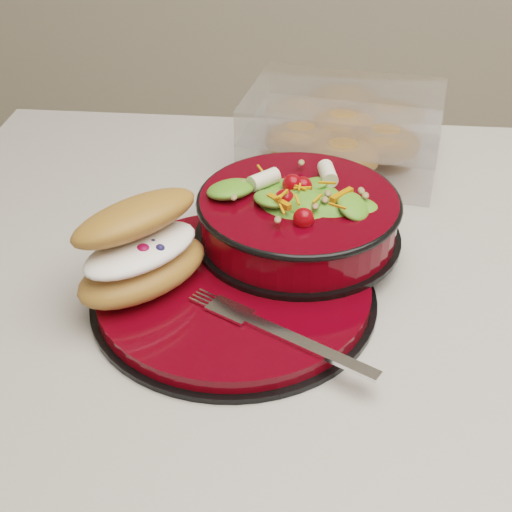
# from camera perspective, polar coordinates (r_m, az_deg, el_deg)

# --- Properties ---
(dinner_plate) EXTENTS (0.28, 0.28, 0.02)m
(dinner_plate) POSITION_cam_1_polar(r_m,az_deg,el_deg) (0.70, -1.72, -2.88)
(dinner_plate) COLOR black
(dinner_plate) RESTS_ON island_counter
(salad_bowl) EXTENTS (0.22, 0.22, 0.09)m
(salad_bowl) POSITION_cam_1_polar(r_m,az_deg,el_deg) (0.74, 3.42, 3.64)
(salad_bowl) COLOR black
(salad_bowl) RESTS_ON dinner_plate
(croissant) EXTENTS (0.15, 0.17, 0.08)m
(croissant) POSITION_cam_1_polar(r_m,az_deg,el_deg) (0.68, -9.07, 0.60)
(croissant) COLOR #A76A33
(croissant) RESTS_ON dinner_plate
(fork) EXTENTS (0.16, 0.10, 0.00)m
(fork) POSITION_cam_1_polar(r_m,az_deg,el_deg) (0.63, 2.25, -6.30)
(fork) COLOR silver
(fork) RESTS_ON dinner_plate
(pastry_box) EXTENTS (0.27, 0.21, 0.09)m
(pastry_box) POSITION_cam_1_polar(r_m,az_deg,el_deg) (0.94, 6.97, 9.77)
(pastry_box) COLOR white
(pastry_box) RESTS_ON island_counter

